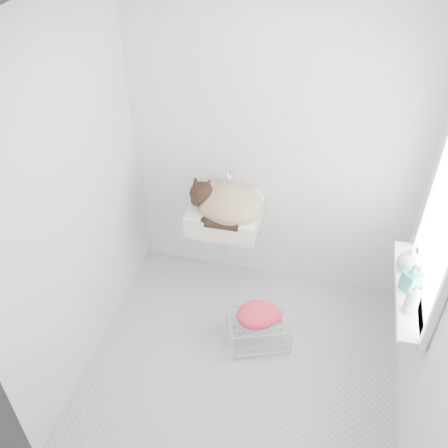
% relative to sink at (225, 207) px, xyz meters
% --- Properties ---
extents(floor, '(2.20, 2.00, 0.02)m').
position_rel_sink_xyz_m(floor, '(0.31, -0.74, -0.85)').
color(floor, '#B2B6BC').
rests_on(floor, ground).
extents(ceiling, '(2.20, 2.00, 0.02)m').
position_rel_sink_xyz_m(ceiling, '(0.31, -0.74, 1.65)').
color(ceiling, white).
rests_on(ceiling, back_wall).
extents(back_wall, '(2.20, 0.02, 2.50)m').
position_rel_sink_xyz_m(back_wall, '(0.31, 0.26, 0.40)').
color(back_wall, silver).
rests_on(back_wall, ground).
extents(right_wall, '(0.02, 2.00, 2.50)m').
position_rel_sink_xyz_m(right_wall, '(1.41, -0.74, 0.40)').
color(right_wall, silver).
rests_on(right_wall, ground).
extents(left_wall, '(0.02, 2.00, 2.50)m').
position_rel_sink_xyz_m(left_wall, '(-0.79, -0.74, 0.40)').
color(left_wall, silver).
rests_on(left_wall, ground).
extents(window_glass, '(0.01, 0.80, 1.00)m').
position_rel_sink_xyz_m(window_glass, '(1.39, -0.54, 0.50)').
color(window_glass, white).
rests_on(window_glass, right_wall).
extents(window_frame, '(0.04, 0.90, 1.10)m').
position_rel_sink_xyz_m(window_frame, '(1.38, -0.54, 0.50)').
color(window_frame, white).
rests_on(window_frame, right_wall).
extents(windowsill, '(0.16, 0.88, 0.04)m').
position_rel_sink_xyz_m(windowsill, '(1.32, -0.54, -0.02)').
color(windowsill, white).
rests_on(windowsill, right_wall).
extents(sink, '(0.53, 0.46, 0.21)m').
position_rel_sink_xyz_m(sink, '(0.00, 0.00, 0.00)').
color(sink, white).
rests_on(sink, back_wall).
extents(faucet, '(0.19, 0.14, 0.19)m').
position_rel_sink_xyz_m(faucet, '(0.00, 0.18, 0.14)').
color(faucet, silver).
rests_on(faucet, sink).
extents(cat, '(0.58, 0.52, 0.33)m').
position_rel_sink_xyz_m(cat, '(0.01, -0.02, 0.04)').
color(cat, '#9F8770').
rests_on(cat, sink).
extents(wire_rack, '(0.52, 0.45, 0.26)m').
position_rel_sink_xyz_m(wire_rack, '(0.38, -0.51, -0.70)').
color(wire_rack, '#BCBBBB').
rests_on(wire_rack, floor).
extents(towel, '(0.39, 0.36, 0.13)m').
position_rel_sink_xyz_m(towel, '(0.37, -0.54, -0.56)').
color(towel, '#CC4423').
rests_on(towel, wire_rack).
extents(bottle_a, '(0.08, 0.08, 0.20)m').
position_rel_sink_xyz_m(bottle_a, '(1.31, -0.73, 0.00)').
color(bottle_a, white).
rests_on(bottle_a, windowsill).
extents(bottle_b, '(0.13, 0.13, 0.21)m').
position_rel_sink_xyz_m(bottle_b, '(1.31, -0.55, 0.00)').
color(bottle_b, teal).
rests_on(bottle_b, windowsill).
extents(bottle_c, '(0.20, 0.20, 0.19)m').
position_rel_sink_xyz_m(bottle_c, '(1.31, -0.37, 0.00)').
color(bottle_c, silver).
rests_on(bottle_c, windowsill).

